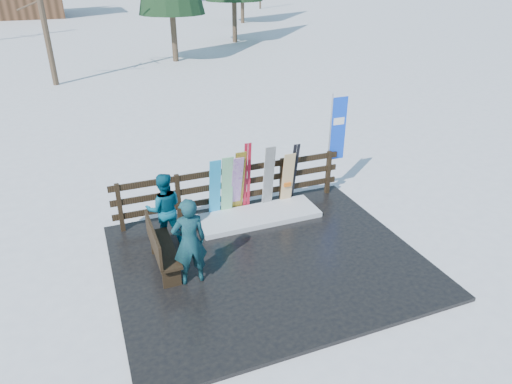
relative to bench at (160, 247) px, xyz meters
name	(u,v)px	position (x,y,z in m)	size (l,w,h in m)	color
ground	(268,262)	(2.06, -0.43, -0.60)	(700.00, 700.00, 0.00)	white
deck	(268,260)	(2.06, -0.43, -0.56)	(6.00, 5.00, 0.08)	black
fence	(232,185)	(2.06, 1.77, 0.14)	(5.60, 0.10, 1.15)	black
snow_patch	(259,216)	(2.50, 1.17, -0.46)	(2.85, 1.00, 0.12)	white
bench	(160,247)	(0.00, 0.00, 0.00)	(0.40, 1.50, 0.97)	black
snowboard_0	(215,189)	(1.58, 1.55, 0.24)	(0.27, 0.03, 1.53)	#22A5E2
snowboard_1	(227,186)	(1.87, 1.55, 0.25)	(0.27, 0.03, 1.55)	silver
snowboard_2	(239,182)	(2.16, 1.55, 0.31)	(0.26, 0.03, 1.68)	yellow
snowboard_3	(237,185)	(2.10, 1.55, 0.25)	(0.25, 0.03, 1.57)	white
snowboard_4	(269,178)	(2.91, 1.55, 0.30)	(0.26, 0.03, 1.64)	black
snowboard_5	(288,179)	(3.41, 1.55, 0.18)	(0.29, 0.03, 1.40)	silver
ski_pair_a	(247,177)	(2.39, 1.62, 0.37)	(0.16, 0.20, 1.77)	#B3162C
ski_pair_b	(293,173)	(3.59, 1.62, 0.28)	(0.17, 0.32, 1.60)	black
rental_flag	(336,133)	(4.83, 1.82, 1.09)	(0.45, 0.04, 2.60)	silver
person_front	(189,242)	(0.46, -0.57, 0.35)	(0.63, 0.42, 1.74)	#15544B
person_back	(164,209)	(0.30, 0.96, 0.28)	(0.77, 0.60, 1.59)	#084F6A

